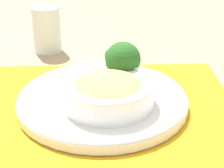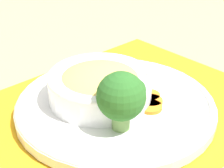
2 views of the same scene
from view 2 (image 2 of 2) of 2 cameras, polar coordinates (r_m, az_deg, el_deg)
The scene contains 8 objects.
ground_plane at distance 0.62m, azimuth 0.52°, elevation -4.43°, with size 4.00×4.00×0.00m, color tan.
placemat at distance 0.61m, azimuth 0.53°, elevation -4.27°, with size 0.55×0.44×0.00m.
plate at distance 0.61m, azimuth 0.53°, elevation -3.23°, with size 0.32×0.32×0.02m.
bowl at distance 0.60m, azimuth -1.85°, elevation -0.02°, with size 0.17×0.17×0.05m.
broccoli_floret at distance 0.52m, azimuth 1.47°, elevation -1.97°, with size 0.07×0.07×0.09m.
carrot_slice_near at distance 0.59m, azimuth 5.83°, elevation -3.49°, with size 0.04×0.04×0.01m.
carrot_slice_middle at distance 0.61m, azimuth 5.94°, elevation -2.62°, with size 0.04×0.04×0.01m.
carrot_slice_far at distance 0.62m, azimuth 5.58°, elevation -1.80°, with size 0.04×0.04×0.01m.
Camera 2 is at (0.39, 0.33, 0.34)m, focal length 60.00 mm.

